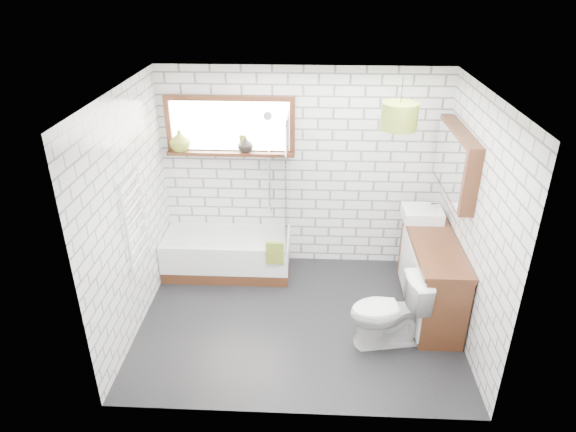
{
  "coord_description": "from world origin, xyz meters",
  "views": [
    {
      "loc": [
        0.11,
        -4.53,
        3.54
      ],
      "look_at": [
        -0.12,
        0.25,
        1.15
      ],
      "focal_mm": 32.0,
      "sensor_mm": 36.0,
      "label": 1
    }
  ],
  "objects_px": {
    "vanity": "(431,274)",
    "basin": "(422,214)",
    "toilet": "(388,312)",
    "bathtub": "(227,254)",
    "pendant": "(399,116)"
  },
  "relations": [
    {
      "from": "bathtub",
      "to": "vanity",
      "type": "distance_m",
      "value": 2.46
    },
    {
      "from": "vanity",
      "to": "basin",
      "type": "height_order",
      "value": "basin"
    },
    {
      "from": "bathtub",
      "to": "basin",
      "type": "relative_size",
      "value": 3.53
    },
    {
      "from": "bathtub",
      "to": "pendant",
      "type": "xyz_separation_m",
      "value": [
        1.93,
        -0.25,
        1.85
      ]
    },
    {
      "from": "toilet",
      "to": "bathtub",
      "type": "bearing_deg",
      "value": -135.43
    },
    {
      "from": "vanity",
      "to": "pendant",
      "type": "xyz_separation_m",
      "value": [
        -0.45,
        0.4,
        1.66
      ]
    },
    {
      "from": "vanity",
      "to": "basin",
      "type": "xyz_separation_m",
      "value": [
        -0.06,
        0.5,
        0.5
      ]
    },
    {
      "from": "vanity",
      "to": "basin",
      "type": "relative_size",
      "value": 3.47
    },
    {
      "from": "toilet",
      "to": "pendant",
      "type": "relative_size",
      "value": 2.04
    },
    {
      "from": "basin",
      "to": "bathtub",
      "type": "bearing_deg",
      "value": 176.43
    },
    {
      "from": "basin",
      "to": "toilet",
      "type": "relative_size",
      "value": 0.57
    },
    {
      "from": "vanity",
      "to": "basin",
      "type": "bearing_deg",
      "value": 96.84
    },
    {
      "from": "basin",
      "to": "toilet",
      "type": "height_order",
      "value": "basin"
    },
    {
      "from": "toilet",
      "to": "pendant",
      "type": "bearing_deg",
      "value": 164.07
    },
    {
      "from": "toilet",
      "to": "pendant",
      "type": "xyz_separation_m",
      "value": [
        0.1,
        1.03,
        1.71
      ]
    }
  ]
}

